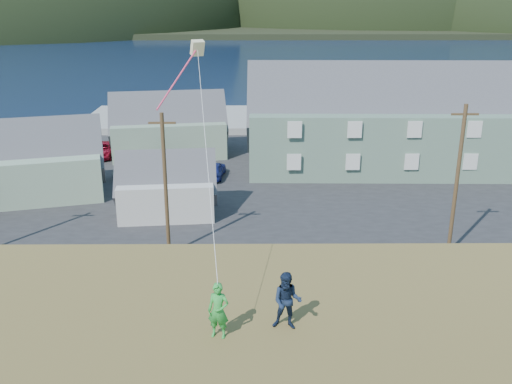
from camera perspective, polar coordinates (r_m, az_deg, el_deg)
ground at (r=34.95m, az=-3.31°, el=-7.41°), size 900.00×900.00×0.00m
grass_strip at (r=33.15m, az=-3.48°, el=-8.89°), size 110.00×8.00×0.10m
waterfront_lot at (r=50.67m, az=-2.40°, el=1.36°), size 72.00×36.00×0.12m
wharf at (r=73.19m, az=-6.55°, el=7.22°), size 26.00×14.00×0.90m
far_shore at (r=361.45m, az=-0.71°, el=17.06°), size 900.00×320.00×2.00m
far_hills at (r=312.66m, az=6.07°, el=16.78°), size 760.00×265.00×143.00m
lodge at (r=54.89m, az=17.27°, el=6.80°), size 34.07×10.19×11.92m
shed_palegreen_near at (r=48.85m, az=-21.13°, el=2.78°), size 11.75×8.98×7.62m
shed_white at (r=42.41m, az=-8.93°, el=0.60°), size 7.70×5.45×5.80m
shed_palegreen_far at (r=58.32m, az=-8.73°, el=6.51°), size 12.40×8.27×7.76m
utility_poles at (r=34.61m, az=-5.35°, el=0.65°), size 30.04×0.24×9.49m
parked_cars at (r=55.64m, az=-14.44°, el=3.23°), size 22.31×11.94×1.53m
kite_flyer_green at (r=15.04m, az=-3.78°, el=-11.75°), size 0.63×0.48×1.54m
kite_flyer_navy at (r=15.37m, az=3.14°, el=-10.84°), size 0.88×0.73×1.62m
kite_rig at (r=21.36m, az=-6.15°, el=13.45°), size 1.20×4.61×10.07m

